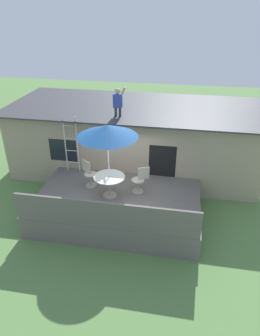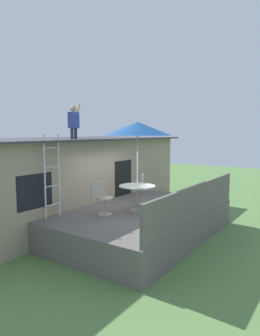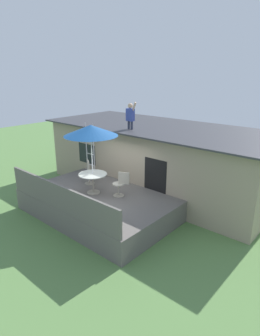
% 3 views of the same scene
% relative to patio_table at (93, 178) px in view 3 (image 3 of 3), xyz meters
% --- Properties ---
extents(ground_plane, '(40.00, 40.00, 0.00)m').
position_rel_patio_table_xyz_m(ground_plane, '(0.27, 0.05, -1.39)').
color(ground_plane, '#567F42').
extents(house, '(10.50, 4.50, 2.84)m').
position_rel_patio_table_xyz_m(house, '(0.27, 3.65, 0.04)').
color(house, gray).
rests_on(house, ground).
extents(deck, '(5.52, 3.58, 0.80)m').
position_rel_patio_table_xyz_m(deck, '(0.27, 0.05, -0.99)').
color(deck, '#605B56').
rests_on(deck, ground).
extents(deck_railing, '(5.42, 0.08, 0.90)m').
position_rel_patio_table_xyz_m(deck_railing, '(0.27, -1.69, -0.14)').
color(deck_railing, '#605B56').
rests_on(deck_railing, deck).
extents(patio_table, '(1.04, 1.04, 0.74)m').
position_rel_patio_table_xyz_m(patio_table, '(0.00, 0.00, 0.00)').
color(patio_table, '#A59E8C').
rests_on(patio_table, deck).
extents(patio_umbrella, '(1.90, 1.90, 2.54)m').
position_rel_patio_table_xyz_m(patio_umbrella, '(0.00, 0.00, 1.76)').
color(patio_umbrella, silver).
rests_on(patio_umbrella, deck).
extents(step_ladder, '(0.52, 0.04, 2.20)m').
position_rel_patio_table_xyz_m(step_ladder, '(-1.81, 1.48, 0.51)').
color(step_ladder, silver).
rests_on(step_ladder, deck).
extents(person_figure, '(0.47, 0.20, 1.11)m').
position_rel_patio_table_xyz_m(person_figure, '(-0.16, 2.28, 2.06)').
color(person_figure, '#33384C').
rests_on(person_figure, house).
extents(patio_chair_left, '(0.57, 0.45, 0.92)m').
position_rel_patio_table_xyz_m(patio_chair_left, '(-0.88, 0.56, -0.13)').
color(patio_chair_left, '#A59E8C').
rests_on(patio_chair_left, deck).
extents(patio_chair_right, '(0.59, 0.44, 0.92)m').
position_rel_patio_table_xyz_m(patio_chair_right, '(0.96, 0.45, -0.13)').
color(patio_chair_right, '#A59E8C').
rests_on(patio_chair_right, deck).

